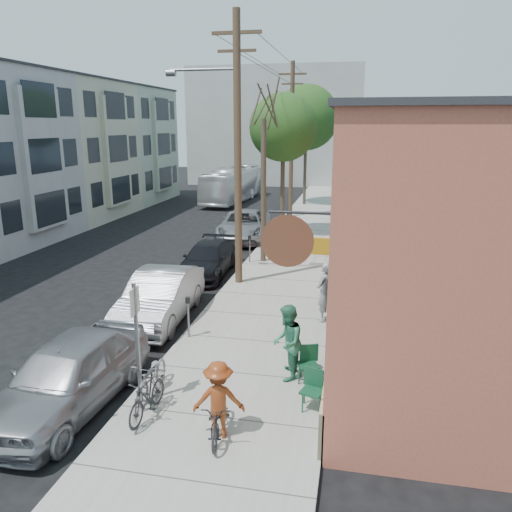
% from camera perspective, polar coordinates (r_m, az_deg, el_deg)
% --- Properties ---
extents(ground, '(120.00, 120.00, 0.00)m').
position_cam_1_polar(ground, '(16.05, -15.17, -8.53)').
color(ground, black).
extents(sidewalk, '(4.50, 58.00, 0.15)m').
position_cam_1_polar(sidewalk, '(25.00, 5.08, 0.51)').
color(sidewalk, '#A2A296').
rests_on(sidewalk, ground).
extents(cafe_building, '(6.60, 20.20, 6.61)m').
position_cam_1_polar(cafe_building, '(18.43, 17.93, 4.97)').
color(cafe_building, '#B05741').
rests_on(cafe_building, ground).
extents(apartment_row, '(6.30, 32.00, 9.00)m').
position_cam_1_polar(apartment_row, '(33.00, -23.55, 10.61)').
color(apartment_row, '#A1B095').
rests_on(apartment_row, ground).
extents(end_cap_building, '(18.00, 8.00, 12.00)m').
position_cam_1_polar(end_cap_building, '(55.80, 2.45, 14.55)').
color(end_cap_building, '#A7A6A2').
rests_on(end_cap_building, ground).
extents(sign_post, '(0.07, 0.45, 2.80)m').
position_cam_1_polar(sign_post, '(11.29, -13.48, -8.48)').
color(sign_post, slate).
rests_on(sign_post, sidewalk).
extents(parking_meter_near, '(0.14, 0.14, 1.24)m').
position_cam_1_polar(parking_meter_near, '(14.72, -7.77, -6.18)').
color(parking_meter_near, slate).
rests_on(parking_meter_near, sidewalk).
extents(parking_meter_far, '(0.14, 0.14, 1.24)m').
position_cam_1_polar(parking_meter_far, '(22.50, -0.73, 1.34)').
color(parking_meter_far, slate).
rests_on(parking_meter_far, sidewalk).
extents(utility_pole_near, '(3.57, 0.28, 10.00)m').
position_cam_1_polar(utility_pole_near, '(18.99, -2.29, 12.34)').
color(utility_pole_near, '#503A28').
rests_on(utility_pole_near, sidewalk).
extents(utility_pole_far, '(1.80, 0.28, 10.00)m').
position_cam_1_polar(utility_pole_far, '(33.84, 4.08, 13.27)').
color(utility_pole_far, '#503A28').
rests_on(utility_pole_far, sidewalk).
extents(tree_bare, '(0.24, 0.24, 6.31)m').
position_cam_1_polar(tree_bare, '(22.35, 0.85, 7.31)').
color(tree_bare, '#44392C').
rests_on(tree_bare, sidewalk).
extents(tree_leafy_mid, '(3.67, 3.67, 7.76)m').
position_cam_1_polar(tree_leafy_mid, '(27.77, 3.14, 14.43)').
color(tree_leafy_mid, '#44392C').
rests_on(tree_leafy_mid, sidewalk).
extents(tree_leafy_far, '(4.90, 4.90, 9.04)m').
position_cam_1_polar(tree_leafy_far, '(39.31, 5.76, 15.46)').
color(tree_leafy_far, '#44392C').
rests_on(tree_leafy_far, sidewalk).
extents(patio_chair_a, '(0.65, 0.65, 0.88)m').
position_cam_1_polar(patio_chair_a, '(12.41, 5.96, -12.25)').
color(patio_chair_a, '#13452B').
rests_on(patio_chair_a, sidewalk).
extents(patio_chair_b, '(0.63, 0.63, 0.88)m').
position_cam_1_polar(patio_chair_b, '(11.34, 6.46, -15.06)').
color(patio_chair_b, '#13452B').
rests_on(patio_chair_b, sidewalk).
extents(patron_grey, '(0.71, 0.84, 1.95)m').
position_cam_1_polar(patron_grey, '(15.87, 7.83, -4.06)').
color(patron_grey, gray).
rests_on(patron_grey, sidewalk).
extents(patron_green, '(0.75, 0.95, 1.88)m').
position_cam_1_polar(patron_green, '(12.32, 3.59, -9.82)').
color(patron_green, '#33805F').
rests_on(patron_green, sidewalk).
extents(cyclist, '(1.14, 0.80, 1.60)m').
position_cam_1_polar(cyclist, '(10.28, -4.30, -16.04)').
color(cyclist, maroon).
rests_on(cyclist, sidewalk).
extents(cyclist_bike, '(0.78, 1.67, 0.85)m').
position_cam_1_polar(cyclist_bike, '(10.48, -4.25, -17.82)').
color(cyclist_bike, black).
rests_on(cyclist_bike, sidewalk).
extents(parked_bike_a, '(0.56, 1.61, 0.95)m').
position_cam_1_polar(parked_bike_a, '(11.25, -12.35, -15.36)').
color(parked_bike_a, black).
rests_on(parked_bike_a, sidewalk).
extents(parked_bike_b, '(0.66, 1.72, 0.89)m').
position_cam_1_polar(parked_bike_b, '(12.09, -11.75, -13.25)').
color(parked_bike_b, slate).
rests_on(parked_bike_b, sidewalk).
extents(car_0, '(2.22, 4.92, 1.64)m').
position_cam_1_polar(car_0, '(12.15, -20.69, -12.60)').
color(car_0, gray).
rests_on(car_0, ground).
extents(car_1, '(1.96, 4.99, 1.62)m').
position_cam_1_polar(car_1, '(16.52, -10.90, -4.59)').
color(car_1, '#96979D').
rests_on(car_1, ground).
extents(car_2, '(1.99, 4.64, 1.33)m').
position_cam_1_polar(car_2, '(21.28, -5.56, -0.40)').
color(car_2, black).
rests_on(car_2, ground).
extents(car_3, '(3.20, 5.94, 1.58)m').
position_cam_1_polar(car_3, '(27.82, -1.37, 3.54)').
color(car_3, '#93949A').
rests_on(car_3, ground).
extents(bus, '(2.97, 10.21, 2.81)m').
position_cam_1_polar(bus, '(41.79, -2.68, 8.16)').
color(bus, white).
rests_on(bus, ground).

